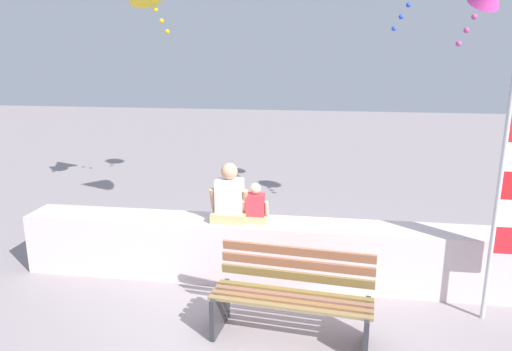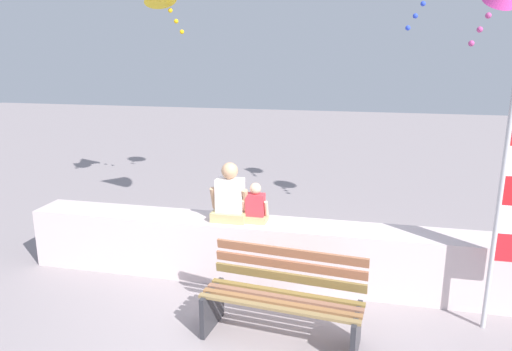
# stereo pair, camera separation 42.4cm
# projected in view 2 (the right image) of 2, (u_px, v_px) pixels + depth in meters

# --- Properties ---
(ground_plane) EXTENTS (40.00, 40.00, 0.00)m
(ground_plane) POSITION_uv_depth(u_px,v_px,m) (250.00, 324.00, 5.13)
(ground_plane) COLOR gray
(seawall_ledge) EXTENTS (6.39, 0.56, 0.79)m
(seawall_ledge) POSITION_uv_depth(u_px,v_px,m) (269.00, 252.00, 6.05)
(seawall_ledge) COLOR beige
(seawall_ledge) RESTS_ON ground
(park_bench) EXTENTS (1.68, 0.78, 0.88)m
(park_bench) POSITION_uv_depth(u_px,v_px,m) (283.00, 299.00, 4.83)
(park_bench) COLOR olive
(park_bench) RESTS_ON ground
(person_adult) EXTENTS (0.49, 0.36, 0.75)m
(person_adult) POSITION_uv_depth(u_px,v_px,m) (230.00, 198.00, 5.98)
(person_adult) COLOR tan
(person_adult) RESTS_ON seawall_ledge
(person_child) EXTENTS (0.33, 0.24, 0.51)m
(person_child) POSITION_uv_depth(u_px,v_px,m) (255.00, 207.00, 5.94)
(person_child) COLOR tan
(person_child) RESTS_ON seawall_ledge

